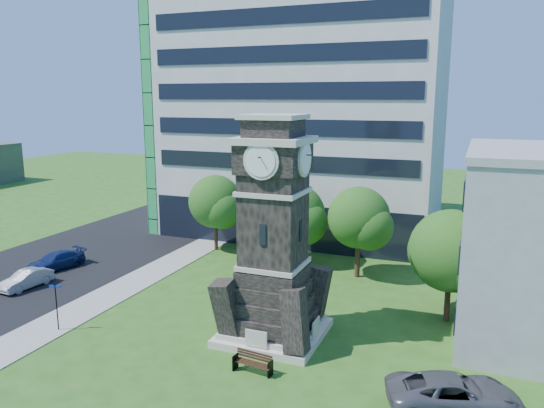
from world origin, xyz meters
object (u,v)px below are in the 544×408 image
at_px(street_sign, 56,301).
at_px(car_east_lot, 454,394).
at_px(park_bench, 253,362).
at_px(clock_tower, 274,245).
at_px(car_street_north, 56,261).
at_px(car_street_mid, 26,279).

bearing_deg(street_sign, car_east_lot, -16.24).
relative_size(car_east_lot, park_bench, 2.86).
bearing_deg(park_bench, clock_tower, 104.40).
bearing_deg(street_sign, clock_tower, 2.20).
relative_size(car_street_north, car_east_lot, 0.81).
bearing_deg(car_street_mid, car_street_north, 112.41).
height_order(clock_tower, car_street_north, clock_tower).
bearing_deg(car_street_mid, car_east_lot, -2.81).
xyz_separation_m(car_street_mid, car_east_lot, (28.55, -4.57, 0.16)).
height_order(clock_tower, park_bench, clock_tower).
xyz_separation_m(park_bench, street_sign, (-12.24, 0.19, 1.22)).
bearing_deg(clock_tower, park_bench, -82.27).
bearing_deg(car_east_lot, clock_tower, 48.05).
relative_size(clock_tower, street_sign, 4.35).
bearing_deg(car_street_mid, park_bench, -7.56).
relative_size(car_street_mid, car_east_lot, 0.67).
xyz_separation_m(car_street_north, car_east_lot, (29.71, -8.58, 0.12)).
bearing_deg(clock_tower, street_sign, -161.52).
height_order(car_street_mid, street_sign, street_sign).
bearing_deg(clock_tower, car_street_north, 166.79).
bearing_deg(car_street_north, street_sign, -30.58).
distance_m(clock_tower, car_street_mid, 19.41).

